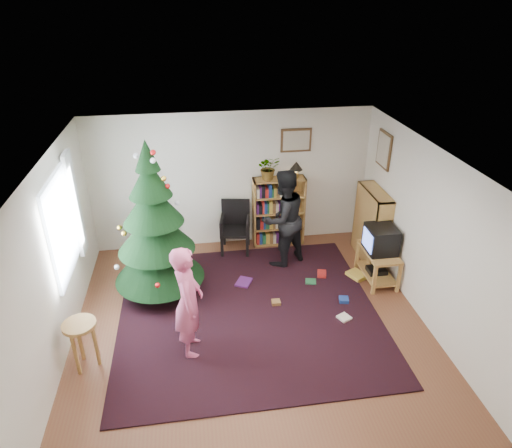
{
  "coord_description": "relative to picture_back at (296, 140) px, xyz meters",
  "views": [
    {
      "loc": [
        -0.7,
        -5.1,
        4.35
      ],
      "look_at": [
        0.22,
        1.05,
        1.1
      ],
      "focal_mm": 32.0,
      "sensor_mm": 36.0,
      "label": 1
    }
  ],
  "objects": [
    {
      "name": "person_by_chair",
      "position": [
        -0.38,
        -0.85,
        -1.09
      ],
      "size": [
        1.05,
        0.97,
        1.73
      ],
      "primitive_type": "imported",
      "rotation": [
        0.0,
        0.0,
        3.62
      ],
      "color": "black",
      "rests_on": "rug"
    },
    {
      "name": "christmas_tree",
      "position": [
        -2.45,
        -1.42,
        -0.9
      ],
      "size": [
        1.39,
        1.39,
        2.51
      ],
      "rotation": [
        0.0,
        0.0,
        0.39
      ],
      "color": "#3F2816",
      "rests_on": "rug"
    },
    {
      "name": "crt_tv",
      "position": [
        1.07,
        -1.61,
        -1.19
      ],
      "size": [
        0.46,
        0.49,
        0.43
      ],
      "color": "black",
      "rests_on": "tv_stand"
    },
    {
      "name": "floor_clutter",
      "position": [
        -0.05,
        -1.8,
        -1.91
      ],
      "size": [
        2.1,
        1.34,
        0.08
      ],
      "color": "#A51E19",
      "rests_on": "rug"
    },
    {
      "name": "wall_back",
      "position": [
        -1.15,
        0.02,
        -0.7
      ],
      "size": [
        5.0,
        0.02,
        2.5
      ],
      "primitive_type": "cube",
      "color": "silver",
      "rests_on": "floor"
    },
    {
      "name": "table_lamp",
      "position": [
        -0.01,
        -0.14,
        -0.44
      ],
      "size": [
        0.23,
        0.23,
        0.31
      ],
      "color": "#A57F33",
      "rests_on": "bookshelf_back"
    },
    {
      "name": "bookshelf_right",
      "position": [
        1.19,
        -0.92,
        -1.29
      ],
      "size": [
        0.3,
        0.95,
        1.3
      ],
      "rotation": [
        0.0,
        0.0,
        1.57
      ],
      "color": "#BA8942",
      "rests_on": "floor"
    },
    {
      "name": "picture_right",
      "position": [
        1.33,
        -0.73,
        0.0
      ],
      "size": [
        0.03,
        0.5,
        0.6
      ],
      "color": "#4C3319",
      "rests_on": "wall_right"
    },
    {
      "name": "bookshelf_back",
      "position": [
        -0.31,
        -0.14,
        -1.29
      ],
      "size": [
        0.95,
        0.3,
        1.3
      ],
      "color": "#BA8942",
      "rests_on": "floor"
    },
    {
      "name": "person_standing",
      "position": [
        -2.01,
        -2.83,
        -1.16
      ],
      "size": [
        0.4,
        0.59,
        1.58
      ],
      "primitive_type": "imported",
      "rotation": [
        0.0,
        0.0,
        1.54
      ],
      "color": "#C74F79",
      "rests_on": "rug"
    },
    {
      "name": "tv_stand",
      "position": [
        1.07,
        -1.61,
        -1.63
      ],
      "size": [
        0.47,
        0.84,
        0.55
      ],
      "color": "#BA8942",
      "rests_on": "floor"
    },
    {
      "name": "stool",
      "position": [
        -3.35,
        -2.93,
        -1.42
      ],
      "size": [
        0.41,
        0.41,
        0.69
      ],
      "color": "#BA8942",
      "rests_on": "floor"
    },
    {
      "name": "armchair",
      "position": [
        -1.14,
        -0.24,
        -1.45
      ],
      "size": [
        0.59,
        0.6,
        0.94
      ],
      "rotation": [
        0.0,
        0.0,
        -0.17
      ],
      "color": "black",
      "rests_on": "rug"
    },
    {
      "name": "wall_right",
      "position": [
        1.35,
        -2.48,
        -0.7
      ],
      "size": [
        0.02,
        5.0,
        2.5
      ],
      "primitive_type": "cube",
      "color": "silver",
      "rests_on": "floor"
    },
    {
      "name": "window_pane",
      "position": [
        -3.62,
        -1.88,
        -0.45
      ],
      "size": [
        0.04,
        1.2,
        1.4
      ],
      "primitive_type": "cube",
      "color": "silver",
      "rests_on": "wall_left"
    },
    {
      "name": "floor",
      "position": [
        -1.15,
        -2.48,
        -1.95
      ],
      "size": [
        5.0,
        5.0,
        0.0
      ],
      "primitive_type": "plane",
      "color": "brown",
      "rests_on": "ground"
    },
    {
      "name": "picture_back",
      "position": [
        0.0,
        0.0,
        0.0
      ],
      "size": [
        0.55,
        0.03,
        0.42
      ],
      "color": "#4C3319",
      "rests_on": "wall_back"
    },
    {
      "name": "wall_front",
      "position": [
        -1.15,
        -4.97,
        -0.7
      ],
      "size": [
        5.0,
        0.02,
        2.5
      ],
      "primitive_type": "cube",
      "color": "silver",
      "rests_on": "floor"
    },
    {
      "name": "wall_left",
      "position": [
        -3.65,
        -2.48,
        -0.7
      ],
      "size": [
        0.02,
        5.0,
        2.5
      ],
      "primitive_type": "cube",
      "color": "silver",
      "rests_on": "floor"
    },
    {
      "name": "ceiling",
      "position": [
        -1.15,
        -2.48,
        0.55
      ],
      "size": [
        5.0,
        5.0,
        0.0
      ],
      "primitive_type": "plane",
      "rotation": [
        3.14,
        0.0,
        0.0
      ],
      "color": "white",
      "rests_on": "wall_back"
    },
    {
      "name": "potted_plant",
      "position": [
        -0.51,
        -0.14,
        -0.43
      ],
      "size": [
        0.42,
        0.37,
        0.43
      ],
      "primitive_type": "imported",
      "rotation": [
        0.0,
        0.0,
        0.09
      ],
      "color": "gray",
      "rests_on": "bookshelf_back"
    },
    {
      "name": "curtain",
      "position": [
        -3.58,
        -1.18,
        -0.45
      ],
      "size": [
        0.06,
        0.35,
        1.6
      ],
      "primitive_type": "cube",
      "color": "silver",
      "rests_on": "wall_left"
    },
    {
      "name": "rug",
      "position": [
        -1.15,
        -2.17,
        -1.94
      ],
      "size": [
        3.8,
        3.6,
        0.02
      ],
      "primitive_type": "cube",
      "color": "black",
      "rests_on": "floor"
    }
  ]
}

